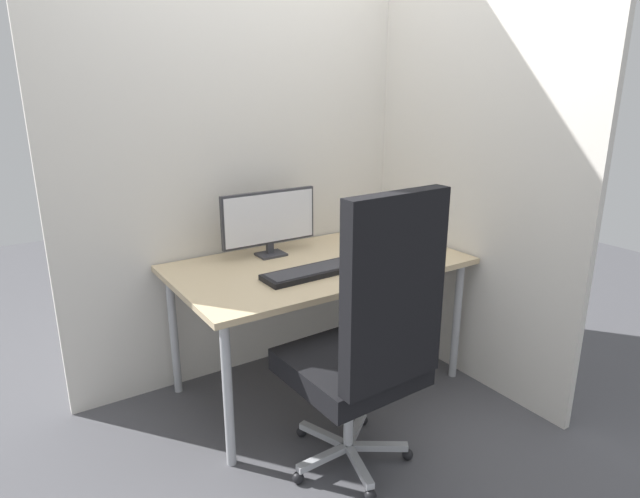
{
  "coord_description": "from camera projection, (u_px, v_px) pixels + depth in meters",
  "views": [
    {
      "loc": [
        -1.45,
        -2.24,
        1.61
      ],
      "look_at": [
        -0.05,
        -0.08,
        0.82
      ],
      "focal_mm": 30.29,
      "sensor_mm": 36.0,
      "label": 1
    }
  ],
  "objects": [
    {
      "name": "keyboard",
      "position": [
        310.0,
        272.0,
        2.62
      ],
      "size": [
        0.48,
        0.17,
        0.03
      ],
      "color": "black",
      "rests_on": "desk"
    },
    {
      "name": "pen_holder",
      "position": [
        375.0,
        231.0,
        3.22
      ],
      "size": [
        0.08,
        0.08,
        0.17
      ],
      "color": "slate",
      "rests_on": "desk"
    },
    {
      "name": "desk",
      "position": [
        319.0,
        272.0,
        2.83
      ],
      "size": [
        1.51,
        0.83,
        0.72
      ],
      "color": "#D1B78C",
      "rests_on": "ground_plane"
    },
    {
      "name": "coffee_mug",
      "position": [
        398.0,
        241.0,
        3.05
      ],
      "size": [
        0.11,
        0.08,
        0.08
      ],
      "color": "white",
      "rests_on": "desk"
    },
    {
      "name": "wall_back",
      "position": [
        275.0,
        123.0,
        2.97
      ],
      "size": [
        2.44,
        0.04,
        2.8
      ],
      "primitive_type": "cube",
      "color": "silver",
      "rests_on": "ground_plane"
    },
    {
      "name": "notebook",
      "position": [
        418.0,
        256.0,
        2.88
      ],
      "size": [
        0.18,
        0.16,
        0.02
      ],
      "primitive_type": "cube",
      "rotation": [
        0.0,
        0.0,
        0.07
      ],
      "color": "silver",
      "rests_on": "desk"
    },
    {
      "name": "monitor",
      "position": [
        269.0,
        220.0,
        2.87
      ],
      "size": [
        0.54,
        0.12,
        0.35
      ],
      "color": "#333338",
      "rests_on": "desk"
    },
    {
      "name": "wall_side_right",
      "position": [
        453.0,
        124.0,
        2.92
      ],
      "size": [
        0.04,
        1.76,
        2.8
      ],
      "primitive_type": "cube",
      "color": "silver",
      "rests_on": "ground_plane"
    },
    {
      "name": "office_chair",
      "position": [
        368.0,
        340.0,
        2.14
      ],
      "size": [
        0.55,
        0.57,
        1.25
      ],
      "color": "black",
      "rests_on": "ground_plane"
    },
    {
      "name": "ground_plane",
      "position": [
        319.0,
        383.0,
        3.03
      ],
      "size": [
        8.0,
        8.0,
        0.0
      ],
      "primitive_type": "plane",
      "color": "#4C4C51"
    },
    {
      "name": "mouse",
      "position": [
        369.0,
        254.0,
        2.88
      ],
      "size": [
        0.08,
        0.11,
        0.04
      ],
      "primitive_type": "ellipsoid",
      "rotation": [
        0.0,
        0.0,
        -0.25
      ],
      "color": "#9EA0A5",
      "rests_on": "desk"
    }
  ]
}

